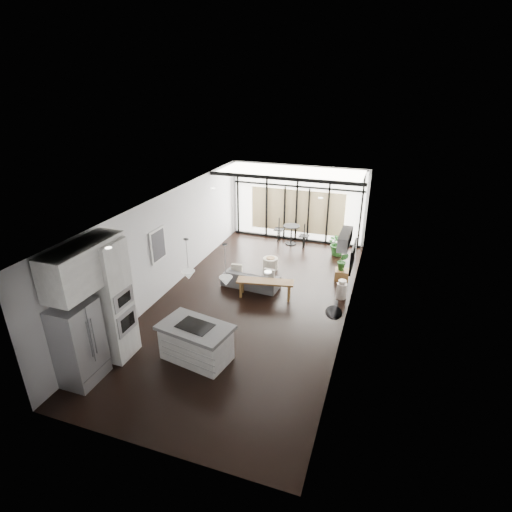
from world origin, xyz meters
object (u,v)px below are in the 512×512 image
Objects in this scene: island at (196,342)px; tv at (353,256)px; console_bench at (265,289)px; milk_can at (342,289)px; pouf at (270,264)px; sofa at (251,276)px; fridge at (78,343)px.

tv reaches higher than island.
milk_can reaches higher than console_bench.
console_bench is 1.78m from pouf.
island reaches higher than milk_can.
sofa is at bearing 132.25° from console_bench.
fridge is at bearing 72.79° from sofa.
sofa is 1.31m from pouf.
console_bench is at bearing -162.84° from milk_can.
sofa is (-0.00, 3.48, -0.09)m from island.
sofa reaches higher than console_bench.
island is 4.68m from tv.
island is 0.88× the size of fridge.
milk_can reaches higher than pouf.
island reaches higher than console_bench.
sofa is (1.85, 4.79, -0.54)m from fridge.
fridge is at bearing -133.29° from tv.
fridge is at bearing -108.70° from pouf.
console_bench is at bearing 60.72° from fridge.
tv is at bearing -172.85° from sofa.
sofa is at bearing 68.85° from fridge.
fridge reaches higher than tv.
tv reaches higher than sofa.
console_bench reaches higher than pouf.
pouf is at bearing 71.30° from fridge.
sofa is at bearing -176.11° from milk_can.
island reaches higher than sofa.
sofa is at bearing -99.01° from pouf.
milk_can is at bearing -24.96° from pouf.
island is 0.91× the size of sofa.
island is 0.98× the size of console_bench.
island is at bearing -127.60° from tv.
sofa reaches higher than pouf.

